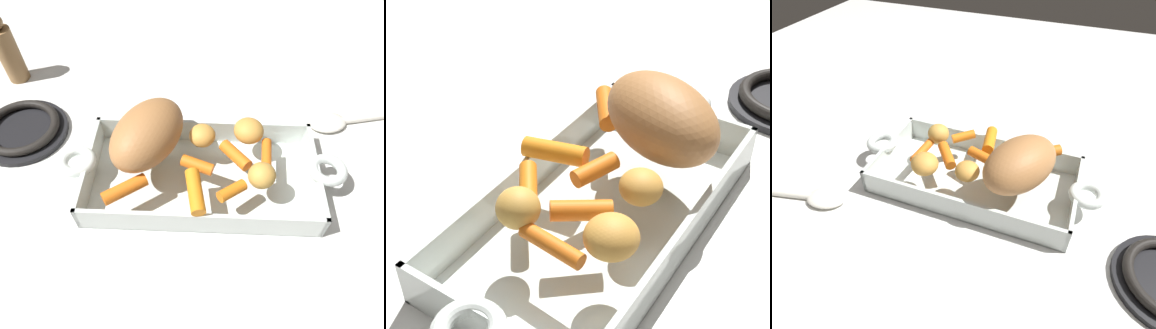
{
  "view_description": "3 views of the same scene",
  "coord_description": "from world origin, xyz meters",
  "views": [
    {
      "loc": [
        0.0,
        0.35,
        0.5
      ],
      "look_at": [
        0.02,
        0.02,
        0.07
      ],
      "focal_mm": 33.37,
      "sensor_mm": 36.0,
      "label": 1
    },
    {
      "loc": [
        -0.39,
        -0.23,
        0.43
      ],
      "look_at": [
        0.0,
        0.03,
        0.07
      ],
      "focal_mm": 54.43,
      "sensor_mm": 36.0,
      "label": 2
    },
    {
      "loc": [
        0.14,
        -0.43,
        0.45
      ],
      "look_at": [
        -0.01,
        -0.02,
        0.06
      ],
      "focal_mm": 30.17,
      "sensor_mm": 36.0,
      "label": 3
    }
  ],
  "objects": [
    {
      "name": "potato_golden_small",
      "position": [
        -0.09,
        0.04,
        0.07
      ],
      "size": [
        0.06,
        0.06,
        0.04
      ],
      "primitive_type": "ellipsoid",
      "rotation": [
        0.0,
        0.0,
        1.07
      ],
      "color": "gold",
      "rests_on": "roasting_dish"
    },
    {
      "name": "baby_carrot_long",
      "position": [
        -0.05,
        -0.01,
        0.06
      ],
      "size": [
        0.05,
        0.06,
        0.02
      ],
      "primitive_type": "cylinder",
      "rotation": [
        1.63,
        0.0,
        0.66
      ],
      "color": "orange",
      "rests_on": "roasting_dish"
    },
    {
      "name": "baby_carrot_short",
      "position": [
        0.01,
        0.01,
        0.06
      ],
      "size": [
        0.05,
        0.04,
        0.02
      ],
      "primitive_type": "cylinder",
      "rotation": [
        1.54,
        0.0,
        1.22
      ],
      "color": "orange",
      "rests_on": "roasting_dish"
    },
    {
      "name": "baby_carrot_northwest",
      "position": [
        -0.05,
        0.06,
        0.06
      ],
      "size": [
        0.05,
        0.04,
        0.02
      ],
      "primitive_type": "cylinder",
      "rotation": [
        1.47,
        0.0,
        2.22
      ],
      "color": "orange",
      "rests_on": "roasting_dish"
    },
    {
      "name": "baby_carrot_center_right",
      "position": [
        0.11,
        0.06,
        0.06
      ],
      "size": [
        0.07,
        0.06,
        0.02
      ],
      "primitive_type": "cylinder",
      "rotation": [
        1.56,
        0.0,
        2.18
      ],
      "color": "orange",
      "rests_on": "roasting_dish"
    },
    {
      "name": "baby_carrot_southwest",
      "position": [
        -0.1,
        -0.01,
        0.06
      ],
      "size": [
        0.02,
        0.07,
        0.02
      ],
      "primitive_type": "cylinder",
      "rotation": [
        1.58,
        0.0,
        6.19
      ],
      "color": "orange",
      "rests_on": "roasting_dish"
    },
    {
      "name": "pepper_mill",
      "position": [
        0.4,
        -0.26,
        0.07
      ],
      "size": [
        0.04,
        0.04,
        0.15
      ],
      "color": "olive",
      "rests_on": "ground_plane"
    },
    {
      "name": "serving_spoon",
      "position": [
        -0.28,
        -0.15,
        0.01
      ],
      "size": [
        0.25,
        0.09,
        0.02
      ],
      "rotation": [
        0.0,
        0.0,
        0.22
      ],
      "color": "white",
      "rests_on": "ground_plane"
    },
    {
      "name": "ground_plane",
      "position": [
        0.0,
        0.0,
        0.0
      ],
      "size": [
        2.03,
        2.03,
        0.0
      ],
      "primitive_type": "plane",
      "color": "silver"
    },
    {
      "name": "roasting_dish",
      "position": [
        0.0,
        0.0,
        0.02
      ],
      "size": [
        0.47,
        0.19,
        0.05
      ],
      "color": "silver",
      "rests_on": "ground_plane"
    },
    {
      "name": "potato_golden_large",
      "position": [
        -0.08,
        -0.05,
        0.07
      ],
      "size": [
        0.07,
        0.07,
        0.04
      ],
      "primitive_type": "ellipsoid",
      "rotation": [
        0.0,
        0.0,
        2.23
      ],
      "color": "gold",
      "rests_on": "roasting_dish"
    },
    {
      "name": "pork_roast",
      "position": [
        0.08,
        -0.02,
        0.09
      ],
      "size": [
        0.15,
        0.18,
        0.08
      ],
      "primitive_type": "ellipsoid",
      "rotation": [
        0.0,
        0.0,
        1.11
      ],
      "color": "#AD7240",
      "rests_on": "roasting_dish"
    },
    {
      "name": "stove_burner_rear",
      "position": [
        0.34,
        -0.1,
        0.01
      ],
      "size": [
        0.16,
        0.16,
        0.03
      ],
      "color": "black",
      "rests_on": "ground_plane"
    },
    {
      "name": "potato_corner",
      "position": [
        -0.0,
        -0.04,
        0.07
      ],
      "size": [
        0.06,
        0.06,
        0.03
      ],
      "primitive_type": "ellipsoid",
      "rotation": [
        0.0,
        0.0,
        0.61
      ],
      "color": "gold",
      "rests_on": "roasting_dish"
    },
    {
      "name": "baby_carrot_center_left",
      "position": [
        0.01,
        0.06,
        0.06
      ],
      "size": [
        0.03,
        0.07,
        0.03
      ],
      "primitive_type": "cylinder",
      "rotation": [
        1.5,
        0.0,
        0.18
      ],
      "color": "orange",
      "rests_on": "roasting_dish"
    }
  ]
}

